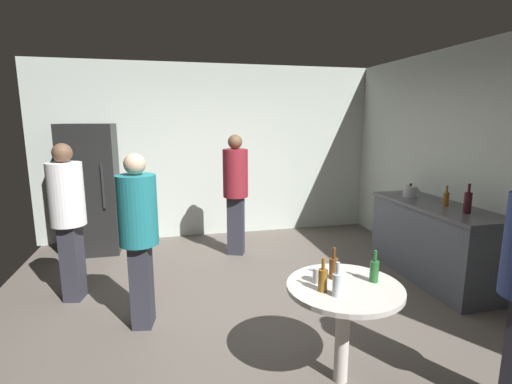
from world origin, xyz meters
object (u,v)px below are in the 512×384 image
(beer_bottle_clear, at_px, (337,284))
(plastic_cup_white, at_px, (318,275))
(foreground_table, at_px, (344,299))
(person_in_maroon_shirt, at_px, (236,186))
(kettle, at_px, (410,191))
(beer_bottle_on_counter, at_px, (446,198))
(refrigerator, at_px, (91,189))
(person_in_white_shirt, at_px, (68,211))
(wine_bottle_on_counter, at_px, (468,202))
(beer_bottle_brown, at_px, (333,267))
(beer_bottle_amber, at_px, (323,279))
(person_in_teal_shirt, at_px, (139,229))
(beer_bottle_green, at_px, (374,270))

(beer_bottle_clear, relative_size, plastic_cup_white, 2.09)
(foreground_table, distance_m, person_in_maroon_shirt, 2.79)
(kettle, distance_m, beer_bottle_on_counter, 0.53)
(refrigerator, xyz_separation_m, beer_bottle_clear, (2.07, -3.49, -0.08))
(beer_bottle_on_counter, height_order, foreground_table, beer_bottle_on_counter)
(beer_bottle_on_counter, distance_m, person_in_white_shirt, 4.06)
(kettle, distance_m, plastic_cup_white, 2.63)
(wine_bottle_on_counter, xyz_separation_m, beer_bottle_on_counter, (0.03, 0.35, -0.03))
(beer_bottle_brown, height_order, person_in_maroon_shirt, person_in_maroon_shirt)
(kettle, height_order, foreground_table, kettle)
(person_in_maroon_shirt, bearing_deg, foreground_table, 26.93)
(foreground_table, distance_m, plastic_cup_white, 0.24)
(beer_bottle_amber, xyz_separation_m, person_in_white_shirt, (-1.97, 1.87, 0.13))
(kettle, bearing_deg, refrigerator, 159.13)
(kettle, xyz_separation_m, beer_bottle_clear, (-1.92, -1.97, -0.15))
(person_in_maroon_shirt, relative_size, person_in_teal_shirt, 1.05)
(refrigerator, xyz_separation_m, plastic_cup_white, (2.04, -3.27, -0.11))
(beer_bottle_amber, bearing_deg, kettle, 43.50)
(foreground_table, height_order, person_in_teal_shirt, person_in_teal_shirt)
(beer_bottle_green, xyz_separation_m, person_in_white_shirt, (-2.38, 1.81, 0.13))
(wine_bottle_on_counter, distance_m, beer_bottle_amber, 2.28)
(beer_bottle_brown, relative_size, person_in_white_shirt, 0.14)
(beer_bottle_on_counter, xyz_separation_m, person_in_maroon_shirt, (-2.14, 1.44, -0.01))
(wine_bottle_on_counter, relative_size, beer_bottle_amber, 1.35)
(wine_bottle_on_counter, xyz_separation_m, plastic_cup_white, (-2.01, -0.88, -0.23))
(kettle, height_order, person_in_teal_shirt, person_in_teal_shirt)
(beer_bottle_amber, xyz_separation_m, plastic_cup_white, (0.02, 0.13, -0.03))
(beer_bottle_on_counter, distance_m, beer_bottle_amber, 2.48)
(person_in_teal_shirt, bearing_deg, refrigerator, 118.42)
(refrigerator, distance_m, beer_bottle_on_counter, 4.56)
(beer_bottle_brown, bearing_deg, foreground_table, -77.01)
(plastic_cup_white, bearing_deg, kettle, 41.81)
(refrigerator, xyz_separation_m, beer_bottle_brown, (2.17, -3.23, -0.08))
(foreground_table, relative_size, person_in_white_shirt, 0.49)
(beer_bottle_brown, distance_m, person_in_teal_shirt, 1.71)
(person_in_maroon_shirt, bearing_deg, beer_bottle_amber, 23.12)
(refrigerator, height_order, beer_bottle_green, refrigerator)
(refrigerator, xyz_separation_m, foreground_table, (2.20, -3.36, -0.27))
(beer_bottle_green, bearing_deg, plastic_cup_white, 168.93)
(beer_bottle_brown, xyz_separation_m, beer_bottle_clear, (-0.09, -0.26, 0.00))
(wine_bottle_on_counter, relative_size, beer_bottle_green, 1.35)
(person_in_white_shirt, bearing_deg, beer_bottle_clear, -32.59)
(kettle, height_order, person_in_white_shirt, person_in_white_shirt)
(person_in_maroon_shirt, height_order, person_in_teal_shirt, person_in_maroon_shirt)
(beer_bottle_green, xyz_separation_m, beer_bottle_clear, (-0.35, -0.14, 0.00))
(beer_bottle_clear, bearing_deg, beer_bottle_green, 22.26)
(beer_bottle_brown, bearing_deg, wine_bottle_on_counter, 24.14)
(beer_bottle_brown, bearing_deg, beer_bottle_green, -24.55)
(refrigerator, relative_size, beer_bottle_green, 7.83)
(wine_bottle_on_counter, height_order, foreground_table, wine_bottle_on_counter)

